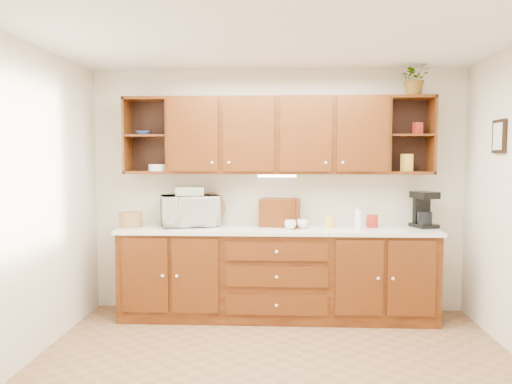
# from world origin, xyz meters

# --- Properties ---
(floor) EXTENTS (4.00, 4.00, 0.00)m
(floor) POSITION_xyz_m (0.00, 0.00, 0.00)
(floor) COLOR #8B5E40
(floor) RESTS_ON ground
(ceiling) EXTENTS (4.00, 4.00, 0.00)m
(ceiling) POSITION_xyz_m (0.00, 0.00, 2.60)
(ceiling) COLOR white
(ceiling) RESTS_ON back_wall
(back_wall) EXTENTS (4.00, 0.00, 4.00)m
(back_wall) POSITION_xyz_m (0.00, 1.75, 1.30)
(back_wall) COLOR beige
(back_wall) RESTS_ON floor
(left_wall) EXTENTS (0.00, 3.50, 3.50)m
(left_wall) POSITION_xyz_m (-2.00, 0.00, 1.30)
(left_wall) COLOR beige
(left_wall) RESTS_ON floor
(base_cabinets) EXTENTS (3.20, 0.60, 0.90)m
(base_cabinets) POSITION_xyz_m (0.00, 1.45, 0.45)
(base_cabinets) COLOR #321105
(base_cabinets) RESTS_ON floor
(countertop) EXTENTS (3.24, 0.64, 0.04)m
(countertop) POSITION_xyz_m (0.00, 1.44, 0.92)
(countertop) COLOR white
(countertop) RESTS_ON base_cabinets
(upper_cabinets) EXTENTS (3.20, 0.33, 0.80)m
(upper_cabinets) POSITION_xyz_m (0.01, 1.59, 1.89)
(upper_cabinets) COLOR #321105
(upper_cabinets) RESTS_ON back_wall
(undercabinet_light) EXTENTS (0.40, 0.05, 0.02)m
(undercabinet_light) POSITION_xyz_m (0.00, 1.53, 1.47)
(undercabinet_light) COLOR white
(undercabinet_light) RESTS_ON upper_cabinets
(framed_picture) EXTENTS (0.03, 0.24, 0.30)m
(framed_picture) POSITION_xyz_m (1.98, 0.90, 1.85)
(framed_picture) COLOR black
(framed_picture) RESTS_ON right_wall
(wicker_basket) EXTENTS (0.28, 0.28, 0.15)m
(wicker_basket) POSITION_xyz_m (-1.52, 1.43, 1.02)
(wicker_basket) COLOR olive
(wicker_basket) RESTS_ON countertop
(microwave) EXTENTS (0.68, 0.56, 0.32)m
(microwave) POSITION_xyz_m (-0.92, 1.54, 1.10)
(microwave) COLOR beige
(microwave) RESTS_ON countertop
(towel_stack) EXTENTS (0.33, 0.27, 0.09)m
(towel_stack) POSITION_xyz_m (-0.92, 1.54, 1.31)
(towel_stack) COLOR #F0EB71
(towel_stack) RESTS_ON microwave
(wine_bottle) EXTENTS (0.09, 0.09, 0.31)m
(wine_bottle) POSITION_xyz_m (-0.96, 1.47, 1.09)
(wine_bottle) COLOR black
(wine_bottle) RESTS_ON countertop
(woven_tray) EXTENTS (0.36, 0.19, 0.35)m
(woven_tray) POSITION_xyz_m (-0.72, 1.67, 0.95)
(woven_tray) COLOR olive
(woven_tray) RESTS_ON countertop
(bread_box) EXTENTS (0.44, 0.30, 0.29)m
(bread_box) POSITION_xyz_m (0.03, 1.57, 1.08)
(bread_box) COLOR #321105
(bread_box) RESTS_ON countertop
(mug_tree) EXTENTS (0.25, 0.27, 0.32)m
(mug_tree) POSITION_xyz_m (0.18, 1.42, 0.99)
(mug_tree) COLOR #321105
(mug_tree) RESTS_ON countertop
(canister_red) EXTENTS (0.13, 0.13, 0.13)m
(canister_red) POSITION_xyz_m (0.99, 1.53, 1.00)
(canister_red) COLOR #A32417
(canister_red) RESTS_ON countertop
(canister_white) EXTENTS (0.09, 0.09, 0.20)m
(canister_white) POSITION_xyz_m (0.82, 1.39, 1.04)
(canister_white) COLOR white
(canister_white) RESTS_ON countertop
(canister_yellow) EXTENTS (0.13, 0.13, 0.11)m
(canister_yellow) POSITION_xyz_m (0.54, 1.47, 1.00)
(canister_yellow) COLOR yellow
(canister_yellow) RESTS_ON countertop
(coffee_maker) EXTENTS (0.27, 0.31, 0.37)m
(coffee_maker) POSITION_xyz_m (1.52, 1.56, 1.12)
(coffee_maker) COLOR black
(coffee_maker) RESTS_ON countertop
(bowl_stack) EXTENTS (0.17, 0.17, 0.04)m
(bowl_stack) POSITION_xyz_m (-1.41, 1.55, 1.92)
(bowl_stack) COLOR #26448D
(bowl_stack) RESTS_ON upper_cabinets
(plate_stack) EXTENTS (0.23, 0.23, 0.07)m
(plate_stack) POSITION_xyz_m (-1.26, 1.58, 1.56)
(plate_stack) COLOR white
(plate_stack) RESTS_ON upper_cabinets
(pantry_box_yellow) EXTENTS (0.12, 0.11, 0.18)m
(pantry_box_yellow) POSITION_xyz_m (1.34, 1.56, 1.61)
(pantry_box_yellow) COLOR yellow
(pantry_box_yellow) RESTS_ON upper_cabinets
(pantry_box_red) EXTENTS (0.10, 0.09, 0.12)m
(pantry_box_red) POSITION_xyz_m (1.44, 1.57, 1.96)
(pantry_box_red) COLOR #A32417
(pantry_box_red) RESTS_ON upper_cabinets
(potted_plant) EXTENTS (0.38, 0.36, 0.35)m
(potted_plant) POSITION_xyz_m (1.39, 1.53, 2.46)
(potted_plant) COLOR #999999
(potted_plant) RESTS_ON upper_cabinets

